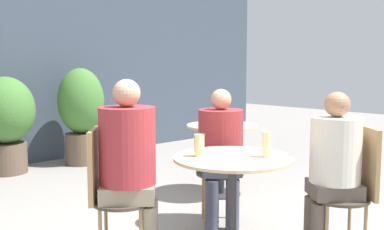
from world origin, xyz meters
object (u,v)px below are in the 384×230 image
object	(u,v)px
seated_person_2	(130,158)
beer_glass_1	(267,145)
seated_person_0	(333,161)
potted_plant_1	(5,118)
bistro_chair_0	(354,182)
cafe_table_far	(222,142)
seated_person_1	(221,146)
bistro_chair_2	(107,185)
bistro_chair_1	(219,158)
cafe_table_near	(232,180)
beer_glass_0	(199,145)
potted_plant_2	(81,111)

from	to	relation	value
seated_person_2	beer_glass_1	distance (m)	0.92
seated_person_0	potted_plant_1	distance (m)	4.12
bistro_chair_0	seated_person_2	xyz separation A→B (m)	(-1.17, 0.99, 0.19)
beer_glass_1	cafe_table_far	bearing A→B (deg)	53.47
seated_person_1	seated_person_2	size ratio (longest dim) A/B	0.92
bistro_chair_0	bistro_chair_2	size ratio (longest dim) A/B	1.00
bistro_chair_1	beer_glass_1	distance (m)	0.93
seated_person_1	potted_plant_1	bearing A→B (deg)	141.00
bistro_chair_0	potted_plant_1	world-z (taller)	potted_plant_1
cafe_table_near	cafe_table_far	xyz separation A→B (m)	(1.13, 1.15, -0.02)
cafe_table_far	beer_glass_1	xyz separation A→B (m)	(-0.97, -1.31, 0.26)
cafe_table_near	seated_person_2	bearing A→B (deg)	139.74
bistro_chair_1	seated_person_0	xyz separation A→B (m)	(-0.02, -1.09, 0.15)
bistro_chair_1	beer_glass_0	xyz separation A→B (m)	(-0.70, -0.48, 0.26)
seated_person_2	potted_plant_1	distance (m)	3.20
bistro_chair_0	seated_person_2	world-z (taller)	seated_person_2
seated_person_0	bistro_chair_2	bearing A→B (deg)	-90.00
seated_person_0	beer_glass_1	world-z (taller)	seated_person_0
seated_person_1	potted_plant_2	bearing A→B (deg)	123.03
bistro_chair_2	beer_glass_0	xyz separation A→B (m)	(0.49, -0.38, 0.26)
bistro_chair_2	seated_person_0	world-z (taller)	seated_person_0
potted_plant_1	bistro_chair_2	bearing A→B (deg)	-99.19
beer_glass_1	potted_plant_2	world-z (taller)	potted_plant_2
seated_person_0	seated_person_2	bearing A→B (deg)	-90.00
bistro_chair_1	seated_person_0	distance (m)	1.10
seated_person_2	bistro_chair_0	bearing A→B (deg)	-90.00
potted_plant_2	potted_plant_1	bearing A→B (deg)	170.98
bistro_chair_2	beer_glass_0	distance (m)	0.67
beer_glass_0	seated_person_0	bearing A→B (deg)	-41.85
bistro_chair_2	potted_plant_2	bearing A→B (deg)	13.75
seated_person_2	seated_person_0	bearing A→B (deg)	-90.00
cafe_table_near	potted_plant_1	distance (m)	3.62
cafe_table_near	bistro_chair_1	xyz separation A→B (m)	(0.54, 0.64, -0.03)
bistro_chair_1	bistro_chair_2	size ratio (longest dim) A/B	1.00
bistro_chair_2	seated_person_1	bearing A→B (deg)	-50.79
seated_person_1	beer_glass_0	xyz separation A→B (m)	(-0.60, -0.36, 0.13)
bistro_chair_1	seated_person_0	bearing A→B (deg)	-50.70
bistro_chair_0	seated_person_1	bearing A→B (deg)	-129.21
cafe_table_far	bistro_chair_2	xyz separation A→B (m)	(-1.77, -0.61, -0.01)
potted_plant_1	cafe_table_near	bearing A→B (deg)	-87.73
seated_person_2	bistro_chair_1	bearing A→B (deg)	-39.30
bistro_chair_0	bistro_chair_1	world-z (taller)	same
seated_person_1	beer_glass_1	size ratio (longest dim) A/B	6.75
bistro_chair_2	potted_plant_2	xyz separation A→B (m)	(1.46, 2.92, 0.18)
bistro_chair_2	seated_person_1	size ratio (longest dim) A/B	0.81
cafe_table_near	potted_plant_2	size ratio (longest dim) A/B	0.62
cafe_table_far	beer_glass_0	size ratio (longest dim) A/B	4.88
cafe_table_near	seated_person_0	bearing A→B (deg)	-40.26
seated_person_2	cafe_table_near	bearing A→B (deg)	-90.00
bistro_chair_2	beer_glass_0	size ratio (longest dim) A/B	6.17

